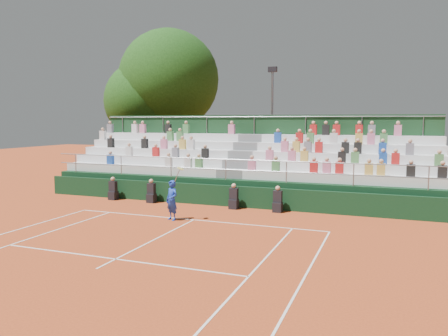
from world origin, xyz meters
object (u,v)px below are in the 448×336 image
at_px(tree_west, 144,101).
at_px(floodlight_mast, 272,114).
at_px(tennis_player, 172,200).
at_px(tree_east, 169,80).

bearing_deg(tree_west, floodlight_mast, 3.94).
height_order(tennis_player, tree_west, tree_west).
height_order(tree_east, floodlight_mast, tree_east).
xyz_separation_m(tennis_player, tree_west, (-9.02, 12.87, 4.69)).
bearing_deg(tree_east, tennis_player, -61.88).
relative_size(tennis_player, tree_west, 0.26).
bearing_deg(tennis_player, floodlight_mast, 87.24).
bearing_deg(floodlight_mast, tennis_player, -92.76).
bearing_deg(tree_east, tree_west, -154.73).
distance_m(tennis_player, floodlight_mast, 14.04).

